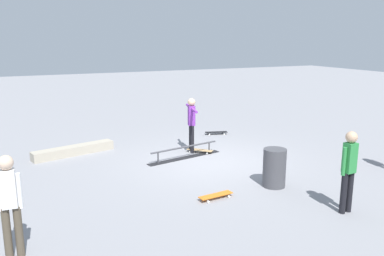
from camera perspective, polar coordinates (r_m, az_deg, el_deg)
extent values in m
plane|color=gray|center=(11.44, 2.32, -4.69)|extent=(60.00, 60.00, 0.00)
cube|color=black|center=(11.69, -1.04, -4.26)|extent=(2.43, 0.71, 0.01)
cylinder|color=#47474C|center=(12.17, 2.46, -2.80)|extent=(0.04, 0.04, 0.33)
cylinder|color=#47474C|center=(11.17, -4.86, -4.27)|extent=(0.04, 0.04, 0.33)
cylinder|color=#47474C|center=(11.60, -1.04, -2.73)|extent=(2.23, 0.49, 0.05)
cube|color=#B2A893|center=(12.48, -16.52, -3.09)|extent=(2.47, 0.96, 0.27)
cylinder|color=black|center=(12.27, -0.15, -1.43)|extent=(0.15, 0.15, 0.84)
cylinder|color=black|center=(12.11, 0.02, -1.62)|extent=(0.15, 0.15, 0.84)
cube|color=purple|center=(12.03, -0.07, 1.78)|extent=(0.23, 0.25, 0.59)
sphere|color=tan|center=(11.96, -0.07, 3.72)|extent=(0.23, 0.23, 0.23)
cylinder|color=purple|center=(12.36, -0.46, 3.15)|extent=(0.20, 0.56, 0.08)
cylinder|color=purple|center=(11.61, 0.34, 2.52)|extent=(0.20, 0.56, 0.08)
cube|color=tan|center=(12.21, 1.12, -3.15)|extent=(0.70, 0.71, 0.02)
cylinder|color=white|center=(12.21, -0.26, -3.41)|extent=(0.06, 0.06, 0.05)
cylinder|color=white|center=(12.42, 0.12, -3.13)|extent=(0.06, 0.06, 0.05)
cylinder|color=white|center=(12.03, 2.15, -3.66)|extent=(0.06, 0.06, 0.05)
cylinder|color=white|center=(12.24, 2.50, -3.38)|extent=(0.06, 0.06, 0.05)
cylinder|color=brown|center=(7.10, -23.48, -13.39)|extent=(0.13, 0.13, 0.86)
cylinder|color=brown|center=(7.11, -24.88, -13.48)|extent=(0.13, 0.13, 0.86)
cube|color=white|center=(6.83, -24.74, -7.88)|extent=(0.24, 0.21, 0.61)
sphere|color=beige|center=(6.70, -25.08, -4.51)|extent=(0.23, 0.23, 0.23)
cylinder|color=white|center=(6.83, -23.43, -8.22)|extent=(0.08, 0.08, 0.57)
cylinder|color=black|center=(8.68, 21.57, -8.45)|extent=(0.13, 0.13, 0.85)
cylinder|color=black|center=(8.56, 20.82, -8.69)|extent=(0.13, 0.13, 0.85)
cube|color=#2D8C42|center=(8.39, 21.59, -3.96)|extent=(0.23, 0.20, 0.60)
sphere|color=tan|center=(8.29, 21.83, -1.22)|extent=(0.23, 0.23, 0.23)
cylinder|color=#2D8C42|center=(8.52, 22.22, -4.16)|extent=(0.08, 0.08, 0.56)
cylinder|color=#2D8C42|center=(8.30, 20.88, -4.48)|extent=(0.08, 0.08, 0.56)
cube|color=teal|center=(10.04, -24.92, -7.98)|extent=(0.52, 0.81, 0.02)
cylinder|color=white|center=(9.87, -23.60, -8.53)|extent=(0.05, 0.06, 0.05)
cylinder|color=white|center=(9.78, -24.82, -8.84)|extent=(0.05, 0.06, 0.05)
cylinder|color=white|center=(10.33, -24.96, -7.71)|extent=(0.05, 0.06, 0.05)
cube|color=orange|center=(8.84, 3.42, -9.53)|extent=(0.82, 0.29, 0.02)
cylinder|color=white|center=(9.09, 4.43, -9.26)|extent=(0.06, 0.04, 0.05)
cylinder|color=white|center=(8.92, 5.30, -9.72)|extent=(0.06, 0.04, 0.05)
cylinder|color=white|center=(8.81, 1.50, -9.97)|extent=(0.06, 0.04, 0.05)
cylinder|color=white|center=(8.63, 2.34, -10.47)|extent=(0.06, 0.04, 0.05)
cube|color=black|center=(14.51, 3.48, -0.59)|extent=(0.82, 0.42, 0.02)
cylinder|color=white|center=(14.36, 2.51, -0.94)|extent=(0.06, 0.04, 0.05)
cylinder|color=white|center=(14.58, 2.33, -0.73)|extent=(0.06, 0.04, 0.05)
cylinder|color=white|center=(14.47, 4.62, -0.86)|extent=(0.06, 0.04, 0.05)
cylinder|color=white|center=(14.69, 4.42, -0.65)|extent=(0.06, 0.04, 0.05)
cylinder|color=#47474C|center=(9.59, 11.68, -5.58)|extent=(0.54, 0.54, 0.91)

